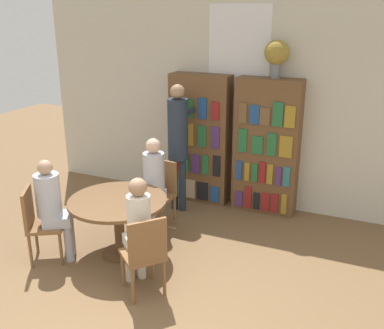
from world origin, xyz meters
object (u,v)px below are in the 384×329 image
(librarian_standing, at_px, (178,135))
(chair_left_side, at_px, (160,190))
(flower_vase, at_px, (277,54))
(seated_reader_right, at_px, (138,226))
(reading_table, at_px, (118,209))
(seated_reader_back, at_px, (53,204))
(chair_near_camera, at_px, (39,221))
(bookshelf_left, at_px, (200,139))
(bookshelf_right, at_px, (267,147))
(chair_far_side, at_px, (145,252))
(seated_reader_left, at_px, (152,179))

(librarian_standing, bearing_deg, chair_left_side, -92.61)
(flower_vase, bearing_deg, librarian_standing, -157.39)
(librarian_standing, bearing_deg, seated_reader_right, -76.93)
(reading_table, distance_m, seated_reader_back, 0.75)
(reading_table, relative_size, chair_near_camera, 1.29)
(bookshelf_left, xyz_separation_m, bookshelf_right, (1.03, -0.00, 0.00))
(bookshelf_right, bearing_deg, chair_far_side, -102.57)
(chair_near_camera, bearing_deg, chair_far_side, 54.00)
(chair_near_camera, distance_m, seated_reader_back, 0.27)
(bookshelf_right, relative_size, chair_near_camera, 2.15)
(bookshelf_left, bearing_deg, chair_near_camera, -112.90)
(chair_near_camera, bearing_deg, seated_reader_left, 113.89)
(flower_vase, relative_size, seated_reader_left, 0.40)
(reading_table, bearing_deg, seated_reader_left, 84.94)
(seated_reader_left, xyz_separation_m, librarian_standing, (0.04, 0.71, 0.41))
(seated_reader_left, xyz_separation_m, seated_reader_right, (0.49, -1.22, -0.02))
(bookshelf_right, height_order, reading_table, bookshelf_right)
(bookshelf_left, relative_size, bookshelf_right, 1.00)
(bookshelf_left, xyz_separation_m, flower_vase, (1.08, 0.00, 1.30))
(chair_left_side, xyz_separation_m, chair_far_side, (0.61, -1.52, 0.00))
(chair_near_camera, bearing_deg, flower_vase, 108.10)
(chair_near_camera, xyz_separation_m, seated_reader_back, (0.15, 0.09, 0.21))
(chair_left_side, height_order, seated_reader_back, seated_reader_back)
(seated_reader_back, bearing_deg, bookshelf_right, 109.94)
(seated_reader_left, bearing_deg, reading_table, 90.00)
(flower_vase, xyz_separation_m, reading_table, (-1.32, -1.96, -1.67))
(reading_table, relative_size, seated_reader_right, 0.92)
(bookshelf_right, bearing_deg, seated_reader_right, -106.21)
(flower_vase, bearing_deg, bookshelf_left, -179.76)
(bookshelf_left, xyz_separation_m, seated_reader_right, (0.32, -2.43, -0.26))
(reading_table, height_order, librarian_standing, librarian_standing)
(bookshelf_left, relative_size, reading_table, 1.68)
(librarian_standing, bearing_deg, seated_reader_back, -112.02)
(bookshelf_left, distance_m, seated_reader_right, 2.47)
(flower_vase, height_order, chair_left_side, flower_vase)
(reading_table, relative_size, seated_reader_left, 0.92)
(chair_far_side, bearing_deg, reading_table, 90.00)
(reading_table, distance_m, librarian_standing, 1.55)
(flower_vase, bearing_deg, seated_reader_left, -135.86)
(seated_reader_right, bearing_deg, bookshelf_right, 24.85)
(flower_vase, distance_m, seated_reader_back, 3.42)
(chair_far_side, height_order, librarian_standing, librarian_standing)
(chair_near_camera, height_order, librarian_standing, librarian_standing)
(flower_vase, distance_m, seated_reader_left, 2.33)
(bookshelf_left, relative_size, chair_far_side, 2.15)
(bookshelf_right, height_order, chair_left_side, bookshelf_right)
(reading_table, bearing_deg, seated_reader_right, -41.06)
(bookshelf_left, distance_m, seated_reader_back, 2.50)
(bookshelf_right, relative_size, chair_left_side, 2.15)
(seated_reader_right, bearing_deg, librarian_standing, 54.13)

